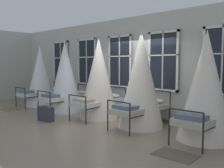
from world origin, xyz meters
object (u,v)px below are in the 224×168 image
Objects in this scene: cot_fifth at (206,87)px; cot_fourth at (141,81)px; cot_first at (41,77)px; cot_second at (65,77)px; suitcase_dark at (46,114)px; cot_third at (99,79)px.

cot_fourth is at bearing 92.61° from cot_fifth.
cot_fourth is (5.16, -0.03, 0.08)m from cot_first.
cot_fourth is at bearing -90.03° from cot_second.
cot_fifth reaches higher than suitcase_dark.
cot_first is 0.97× the size of cot_third.
cot_fourth reaches higher than cot_fifth.
cot_fourth is at bearing -92.45° from cot_third.
suitcase_dark is at bearing -148.97° from cot_second.
cot_third reaches higher than suitcase_dark.
cot_first is 6.93m from cot_fifth.
cot_third is at bearing 90.26° from cot_fourth.
cot_fourth is 1.78m from cot_fifth.
cot_second is 0.97× the size of cot_fourth.
suitcase_dark is at bearing 120.43° from cot_fourth.
cot_first is 5.16m from cot_fourth.
cot_second is 3.37m from cot_fourth.
cot_third is 3.46m from cot_fifth.
cot_fourth reaches higher than cot_third.
cot_third is 1.69m from cot_fourth.
cot_third is 1.03× the size of cot_fifth.
suitcase_dark is (-4.30, -1.45, -0.98)m from cot_fifth.
cot_first reaches higher than suitcase_dark.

